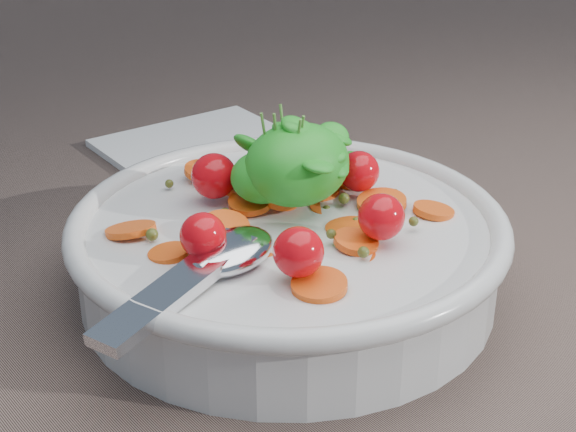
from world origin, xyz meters
TOP-DOWN VIEW (x-y plane):
  - ground at (0.00, 0.00)m, footprint 6.00×6.00m
  - bowl at (-0.01, -0.03)m, footprint 0.30×0.28m
  - napkin at (0.09, 0.22)m, footprint 0.17×0.15m

SIDE VIEW (x-z plane):
  - ground at x=0.00m, z-range 0.00..0.00m
  - napkin at x=0.09m, z-range 0.00..0.01m
  - bowl at x=-0.01m, z-range -0.03..0.09m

